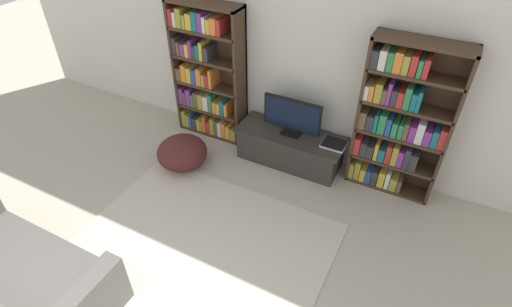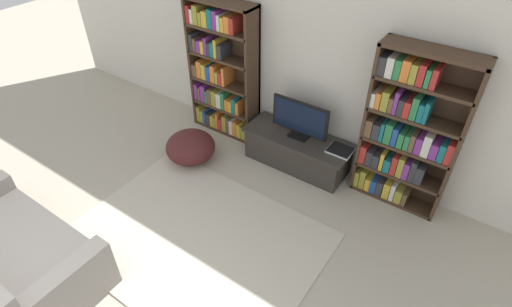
# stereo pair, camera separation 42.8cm
# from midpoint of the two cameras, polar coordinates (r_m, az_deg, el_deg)

# --- Properties ---
(wall_back) EXTENTS (8.80, 0.06, 2.60)m
(wall_back) POSITION_cam_midpoint_polar(r_m,az_deg,el_deg) (4.87, 3.66, 13.24)
(wall_back) COLOR silver
(wall_back) RESTS_ON ground_plane
(bookshelf_left) EXTENTS (0.99, 0.30, 1.86)m
(bookshelf_left) POSITION_cam_midpoint_polar(r_m,az_deg,el_deg) (5.48, -9.26, 10.89)
(bookshelf_left) COLOR #422D1E
(bookshelf_left) RESTS_ON ground_plane
(bookshelf_right) EXTENTS (0.99, 0.30, 1.86)m
(bookshelf_right) POSITION_cam_midpoint_polar(r_m,az_deg,el_deg) (4.61, 17.26, 4.15)
(bookshelf_right) COLOR #422D1E
(bookshelf_right) RESTS_ON ground_plane
(tv_stand) EXTENTS (1.38, 0.52, 0.44)m
(tv_stand) POSITION_cam_midpoint_polar(r_m,az_deg,el_deg) (5.15, 2.51, 0.77)
(tv_stand) COLOR #332D28
(tv_stand) RESTS_ON ground_plane
(television) EXTENTS (0.74, 0.16, 0.50)m
(television) POSITION_cam_midpoint_polar(r_m,az_deg,el_deg) (4.88, 2.68, 5.26)
(television) COLOR black
(television) RESTS_ON tv_stand
(laptop) EXTENTS (0.29, 0.26, 0.03)m
(laptop) POSITION_cam_midpoint_polar(r_m,az_deg,el_deg) (4.89, 8.65, 1.28)
(laptop) COLOR silver
(laptop) RESTS_ON tv_stand
(area_rug) EXTENTS (2.57, 1.90, 0.02)m
(area_rug) POSITION_cam_midpoint_polar(r_m,az_deg,el_deg) (4.36, -10.41, -12.81)
(area_rug) COLOR beige
(area_rug) RESTS_ON ground_plane
(couch_left_sectional) EXTENTS (1.76, 0.97, 0.76)m
(couch_left_sectional) POSITION_cam_midpoint_polar(r_m,az_deg,el_deg) (4.40, -34.14, -15.56)
(couch_left_sectional) COLOR #56514C
(couch_left_sectional) RESTS_ON ground_plane
(beanbag_ottoman) EXTENTS (0.64, 0.64, 0.39)m
(beanbag_ottoman) POSITION_cam_midpoint_polar(r_m,az_deg,el_deg) (5.24, -12.81, 0.07)
(beanbag_ottoman) COLOR #4C1E1E
(beanbag_ottoman) RESTS_ON ground_plane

